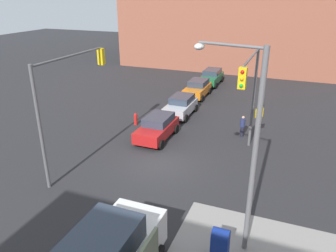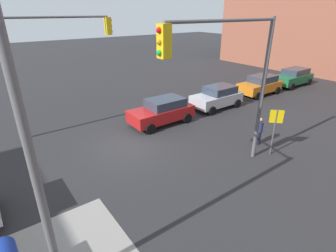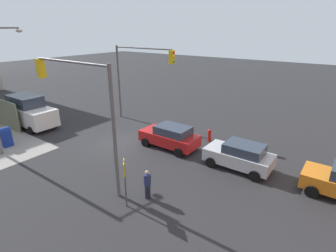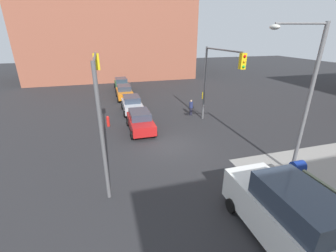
{
  "view_description": "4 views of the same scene",
  "coord_description": "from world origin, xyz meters",
  "px_view_note": "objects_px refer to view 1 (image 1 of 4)",
  "views": [
    {
      "loc": [
        15.91,
        6.73,
        9.53
      ],
      "look_at": [
        -2.17,
        -0.4,
        1.54
      ],
      "focal_mm": 35.0,
      "sensor_mm": 36.0,
      "label": 1
    },
    {
      "loc": [
        5.68,
        11.17,
        6.69
      ],
      "look_at": [
        -2.31,
        0.29,
        0.74
      ],
      "focal_mm": 28.0,
      "sensor_mm": 36.0,
      "label": 2
    },
    {
      "loc": [
        -13.0,
        12.03,
        7.85
      ],
      "look_at": [
        -3.3,
        -1.35,
        1.7
      ],
      "focal_mm": 28.0,
      "sensor_mm": 36.0,
      "label": 3
    },
    {
      "loc": [
        13.91,
        -4.16,
        7.44
      ],
      "look_at": [
        -0.9,
        0.05,
        1.15
      ],
      "focal_mm": 24.0,
      "sensor_mm": 36.0,
      "label": 4
    }
  ],
  "objects_px": {
    "traffic_signal_se_corner": "(68,90)",
    "hatchback_green": "(212,77)",
    "mailbox_blue": "(220,244)",
    "street_lamp_corner": "(246,139)",
    "fire_hydrant": "(136,119)",
    "traffic_signal_nw_corner": "(250,86)",
    "hatchback_orange": "(197,88)",
    "coupe_silver": "(181,105)",
    "pedestrian_crossing": "(242,126)",
    "hatchback_red": "(157,127)"
  },
  "relations": [
    {
      "from": "traffic_signal_se_corner",
      "to": "hatchback_green",
      "type": "bearing_deg",
      "value": 172.69
    },
    {
      "from": "mailbox_blue",
      "to": "street_lamp_corner",
      "type": "bearing_deg",
      "value": 157.91
    },
    {
      "from": "traffic_signal_se_corner",
      "to": "fire_hydrant",
      "type": "relative_size",
      "value": 6.91
    },
    {
      "from": "mailbox_blue",
      "to": "fire_hydrant",
      "type": "bearing_deg",
      "value": -140.6
    },
    {
      "from": "traffic_signal_nw_corner",
      "to": "street_lamp_corner",
      "type": "height_order",
      "value": "street_lamp_corner"
    },
    {
      "from": "fire_hydrant",
      "to": "hatchback_green",
      "type": "xyz_separation_m",
      "value": [
        -13.86,
        2.39,
        0.36
      ]
    },
    {
      "from": "hatchback_orange",
      "to": "coupe_silver",
      "type": "bearing_deg",
      "value": 2.39
    },
    {
      "from": "fire_hydrant",
      "to": "hatchback_orange",
      "type": "xyz_separation_m",
      "value": [
        -8.79,
        2.3,
        0.36
      ]
    },
    {
      "from": "hatchback_orange",
      "to": "pedestrian_crossing",
      "type": "distance_m",
      "value": 9.81
    },
    {
      "from": "street_lamp_corner",
      "to": "coupe_silver",
      "type": "height_order",
      "value": "street_lamp_corner"
    },
    {
      "from": "coupe_silver",
      "to": "pedestrian_crossing",
      "type": "distance_m",
      "value": 6.02
    },
    {
      "from": "hatchback_red",
      "to": "pedestrian_crossing",
      "type": "bearing_deg",
      "value": 114.94
    },
    {
      "from": "fire_hydrant",
      "to": "mailbox_blue",
      "type": "bearing_deg",
      "value": 39.4
    },
    {
      "from": "hatchback_green",
      "to": "hatchback_orange",
      "type": "distance_m",
      "value": 5.07
    },
    {
      "from": "pedestrian_crossing",
      "to": "street_lamp_corner",
      "type": "bearing_deg",
      "value": -12.05
    },
    {
      "from": "traffic_signal_nw_corner",
      "to": "pedestrian_crossing",
      "type": "distance_m",
      "value": 5.27
    },
    {
      "from": "street_lamp_corner",
      "to": "hatchback_red",
      "type": "bearing_deg",
      "value": -139.84
    },
    {
      "from": "coupe_silver",
      "to": "hatchback_green",
      "type": "xyz_separation_m",
      "value": [
        -10.56,
        -0.14,
        0.0
      ]
    },
    {
      "from": "mailbox_blue",
      "to": "hatchback_green",
      "type": "distance_m",
      "value": 25.96
    },
    {
      "from": "hatchback_orange",
      "to": "hatchback_red",
      "type": "height_order",
      "value": "same"
    },
    {
      "from": "mailbox_blue",
      "to": "hatchback_green",
      "type": "bearing_deg",
      "value": -164.79
    },
    {
      "from": "traffic_signal_se_corner",
      "to": "street_lamp_corner",
      "type": "relative_size",
      "value": 0.81
    },
    {
      "from": "traffic_signal_se_corner",
      "to": "hatchback_orange",
      "type": "height_order",
      "value": "traffic_signal_se_corner"
    },
    {
      "from": "hatchback_green",
      "to": "hatchback_red",
      "type": "bearing_deg",
      "value": 0.65
    },
    {
      "from": "traffic_signal_nw_corner",
      "to": "fire_hydrant",
      "type": "height_order",
      "value": "traffic_signal_nw_corner"
    },
    {
      "from": "fire_hydrant",
      "to": "pedestrian_crossing",
      "type": "distance_m",
      "value": 8.05
    },
    {
      "from": "street_lamp_corner",
      "to": "pedestrian_crossing",
      "type": "distance_m",
      "value": 11.71
    },
    {
      "from": "mailbox_blue",
      "to": "pedestrian_crossing",
      "type": "bearing_deg",
      "value": -174.29
    },
    {
      "from": "mailbox_blue",
      "to": "fire_hydrant",
      "type": "relative_size",
      "value": 1.52
    },
    {
      "from": "fire_hydrant",
      "to": "coupe_silver",
      "type": "relative_size",
      "value": 0.24
    },
    {
      "from": "street_lamp_corner",
      "to": "coupe_silver",
      "type": "bearing_deg",
      "value": -152.06
    },
    {
      "from": "hatchback_red",
      "to": "pedestrian_crossing",
      "type": "distance_m",
      "value": 5.99
    },
    {
      "from": "traffic_signal_se_corner",
      "to": "mailbox_blue",
      "type": "height_order",
      "value": "traffic_signal_se_corner"
    },
    {
      "from": "street_lamp_corner",
      "to": "traffic_signal_se_corner",
      "type": "bearing_deg",
      "value": -106.88
    },
    {
      "from": "hatchback_green",
      "to": "traffic_signal_se_corner",
      "type": "bearing_deg",
      "value": -7.31
    },
    {
      "from": "traffic_signal_nw_corner",
      "to": "fire_hydrant",
      "type": "distance_m",
      "value": 10.02
    },
    {
      "from": "traffic_signal_se_corner",
      "to": "hatchback_orange",
      "type": "relative_size",
      "value": 1.59
    },
    {
      "from": "fire_hydrant",
      "to": "hatchback_orange",
      "type": "height_order",
      "value": "hatchback_orange"
    },
    {
      "from": "hatchback_green",
      "to": "traffic_signal_nw_corner",
      "type": "bearing_deg",
      "value": 20.85
    },
    {
      "from": "traffic_signal_nw_corner",
      "to": "mailbox_blue",
      "type": "bearing_deg",
      "value": 3.37
    },
    {
      "from": "traffic_signal_nw_corner",
      "to": "hatchback_green",
      "type": "relative_size",
      "value": 1.46
    },
    {
      "from": "mailbox_blue",
      "to": "hatchback_orange",
      "type": "bearing_deg",
      "value": -160.95
    },
    {
      "from": "traffic_signal_se_corner",
      "to": "hatchback_green",
      "type": "xyz_separation_m",
      "value": [
        -20.95,
        2.69,
        -3.83
      ]
    },
    {
      "from": "traffic_signal_nw_corner",
      "to": "street_lamp_corner",
      "type": "xyz_separation_m",
      "value": [
        7.4,
        0.94,
        0.05
      ]
    },
    {
      "from": "hatchback_red",
      "to": "hatchback_orange",
      "type": "bearing_deg",
      "value": -178.55
    },
    {
      "from": "traffic_signal_nw_corner",
      "to": "pedestrian_crossing",
      "type": "relative_size",
      "value": 4.24
    },
    {
      "from": "mailbox_blue",
      "to": "coupe_silver",
      "type": "bearing_deg",
      "value": -155.29
    },
    {
      "from": "hatchback_green",
      "to": "hatchback_red",
      "type": "distance_m",
      "value": 15.58
    },
    {
      "from": "traffic_signal_se_corner",
      "to": "mailbox_blue",
      "type": "distance_m",
      "value": 11.06
    },
    {
      "from": "fire_hydrant",
      "to": "coupe_silver",
      "type": "height_order",
      "value": "coupe_silver"
    }
  ]
}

